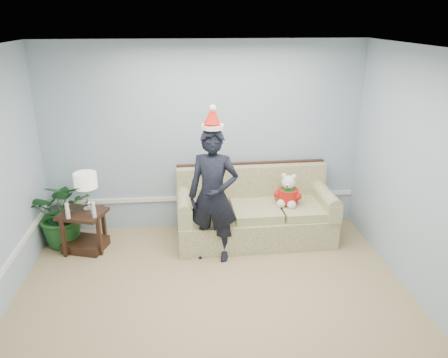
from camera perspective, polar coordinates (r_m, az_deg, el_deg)
room_shell at (r=3.84m, az=-0.77°, el=-4.62°), size 4.54×5.04×2.74m
wainscot_trim at (r=5.37m, az=-14.55°, el=-8.32°), size 4.49×4.99×0.06m
sofa at (r=6.19m, az=3.95°, el=-4.57°), size 2.17×0.98×1.01m
side_table at (r=6.21m, az=-17.72°, el=-6.95°), size 0.68×0.62×0.55m
table_lamp at (r=5.96m, az=-17.63°, el=-0.38°), size 0.29×0.29×0.52m
candle_pair at (r=5.87m, az=-18.22°, el=-3.96°), size 0.38×0.05×0.21m
houseplant at (r=6.33m, az=-20.27°, el=-4.05°), size 0.93×0.82×0.96m
man at (r=5.45m, az=-1.42°, el=-2.23°), size 0.72×0.57×1.74m
santa_hat at (r=5.16m, az=-1.53°, el=8.03°), size 0.30×0.33×0.31m
teddy_bear at (r=6.05m, az=8.38°, el=-1.90°), size 0.36×0.36×0.46m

